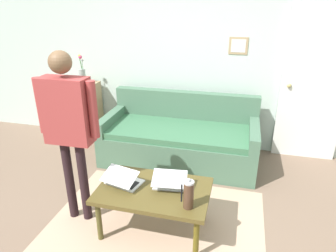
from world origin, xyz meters
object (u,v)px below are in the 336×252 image
(interior_door, at_px, (314,86))
(person_standing, at_px, (68,119))
(laptop_left, at_px, (123,180))
(french_press, at_px, (188,194))
(couch, at_px, (180,139))
(laptop_center, at_px, (170,182))
(coffee_table, at_px, (154,193))
(flower_vase, at_px, (82,74))
(side_shelf, at_px, (86,111))

(interior_door, xyz_separation_m, person_standing, (2.39, 1.95, 0.05))
(laptop_left, height_order, french_press, french_press)
(person_standing, bearing_deg, couch, -116.93)
(laptop_center, bearing_deg, french_press, 129.86)
(coffee_table, xyz_separation_m, laptop_left, (0.30, -0.01, 0.09))
(couch, relative_size, person_standing, 1.21)
(french_press, relative_size, flower_vase, 0.67)
(laptop_left, relative_size, laptop_center, 1.11)
(interior_door, bearing_deg, couch, 17.56)
(side_shelf, relative_size, person_standing, 0.54)
(laptop_center, bearing_deg, coffee_table, 30.84)
(laptop_left, height_order, laptop_center, laptop_left)
(laptop_center, distance_m, person_standing, 1.09)
(coffee_table, relative_size, side_shelf, 1.12)
(flower_vase, bearing_deg, person_standing, 115.59)
(coffee_table, height_order, french_press, french_press)
(laptop_center, bearing_deg, person_standing, 6.01)
(coffee_table, distance_m, french_press, 0.44)
(coffee_table, relative_size, person_standing, 0.61)
(laptop_center, xyz_separation_m, side_shelf, (1.76, -1.66, -0.04))
(couch, bearing_deg, person_standing, 63.07)
(laptop_left, height_order, flower_vase, flower_vase)
(couch, distance_m, side_shelf, 1.61)
(couch, height_order, laptop_center, couch)
(side_shelf, bearing_deg, couch, 168.04)
(flower_vase, relative_size, person_standing, 0.25)
(couch, xyz_separation_m, side_shelf, (1.57, -0.33, 0.15))
(laptop_center, relative_size, side_shelf, 0.38)
(coffee_table, height_order, side_shelf, side_shelf)
(couch, distance_m, coffee_table, 1.42)
(side_shelf, distance_m, flower_vase, 0.59)
(interior_door, height_order, person_standing, interior_door)
(laptop_left, bearing_deg, flower_vase, -52.71)
(flower_vase, height_order, person_standing, person_standing)
(french_press, bearing_deg, couch, -75.55)
(laptop_left, xyz_separation_m, person_standing, (0.48, 0.02, 0.58))
(laptop_center, bearing_deg, laptop_left, 9.25)
(laptop_left, bearing_deg, interior_door, -134.73)
(interior_door, height_order, laptop_left, interior_door)
(couch, xyz_separation_m, flower_vase, (1.57, -0.33, 0.74))
(coffee_table, bearing_deg, french_press, 152.96)
(interior_door, bearing_deg, laptop_center, 51.61)
(interior_door, bearing_deg, coffee_table, 50.33)
(couch, bearing_deg, laptop_center, 98.19)
(couch, height_order, flower_vase, flower_vase)
(interior_door, height_order, coffee_table, interior_door)
(flower_vase, bearing_deg, laptop_left, 127.29)
(laptop_left, xyz_separation_m, french_press, (-0.66, 0.19, 0.09))
(couch, bearing_deg, interior_door, -162.44)
(interior_door, relative_size, laptop_center, 5.96)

